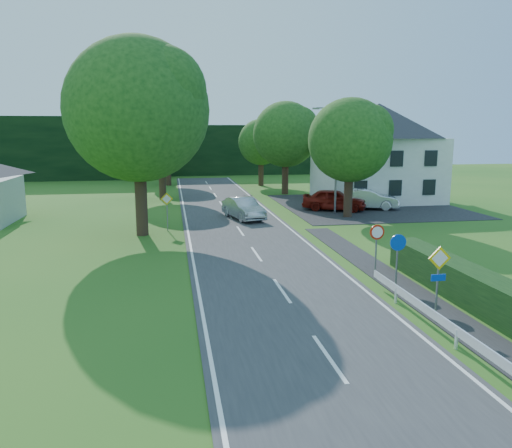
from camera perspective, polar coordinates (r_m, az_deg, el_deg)
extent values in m
cube|color=#343537|center=(27.47, -0.66, -2.48)|extent=(7.00, 80.00, 0.04)
cube|color=black|center=(43.06, 12.53, 2.06)|extent=(14.00, 16.00, 0.04)
cube|color=white|center=(27.16, -7.46, -2.67)|extent=(0.12, 80.00, 0.01)
cube|color=white|center=(28.14, 5.89, -2.17)|extent=(0.12, 80.00, 0.01)
cube|color=black|center=(73.49, -0.10, 8.50)|extent=(30.00, 5.00, 7.00)
cube|color=white|center=(46.28, 13.58, 6.07)|extent=(10.00, 8.00, 5.60)
pyramid|color=#2A292F|center=(46.16, 13.82, 11.39)|extent=(10.60, 8.40, 3.00)
cylinder|color=slate|center=(38.53, 9.17, 7.15)|extent=(0.16, 0.16, 8.00)
cylinder|color=slate|center=(38.25, 8.18, 13.00)|extent=(1.70, 0.10, 0.10)
cube|color=slate|center=(37.98, 6.85, 12.98)|extent=(0.50, 0.18, 0.12)
cylinder|color=slate|center=(17.47, 19.99, -6.85)|extent=(0.07, 0.07, 2.40)
cube|color=yellow|center=(17.18, 20.25, -3.69)|extent=(0.78, 0.04, 0.78)
cube|color=white|center=(17.18, 20.25, -3.69)|extent=(0.57, 0.05, 0.57)
cube|color=#0C3FBA|center=(17.35, 20.11, -5.77)|extent=(0.50, 0.04, 0.22)
cylinder|color=slate|center=(20.05, 15.76, -4.68)|extent=(0.07, 0.07, 2.20)
cylinder|color=#0C3FBA|center=(19.80, 15.94, -2.05)|extent=(0.64, 0.04, 0.64)
cylinder|color=slate|center=(21.81, 13.53, -3.34)|extent=(0.07, 0.07, 2.20)
cylinder|color=red|center=(21.57, 13.67, -0.91)|extent=(0.64, 0.04, 0.64)
cylinder|color=white|center=(21.56, 13.69, -0.92)|extent=(0.48, 0.04, 0.48)
cylinder|color=slate|center=(31.85, -10.12, 1.16)|extent=(0.07, 0.07, 2.20)
cube|color=yellow|center=(31.68, -10.17, 2.84)|extent=(0.78, 0.04, 0.78)
cube|color=white|center=(31.68, -10.17, 2.84)|extent=(0.57, 0.05, 0.57)
imported|color=#AFAEB3|center=(35.50, -1.45, 1.80)|extent=(2.75, 4.87, 1.52)
imported|color=black|center=(40.66, -1.11, 2.63)|extent=(0.90, 2.15, 1.10)
imported|color=maroon|center=(39.82, 8.92, 2.76)|extent=(5.33, 3.85, 1.69)
imported|color=silver|center=(40.91, 12.50, 2.82)|extent=(5.27, 3.00, 1.64)
imported|color=#AFAEB5|center=(44.53, 14.11, 3.23)|extent=(5.31, 2.75, 1.43)
imported|color=red|center=(43.42, 11.08, 3.40)|extent=(2.55, 2.57, 1.78)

